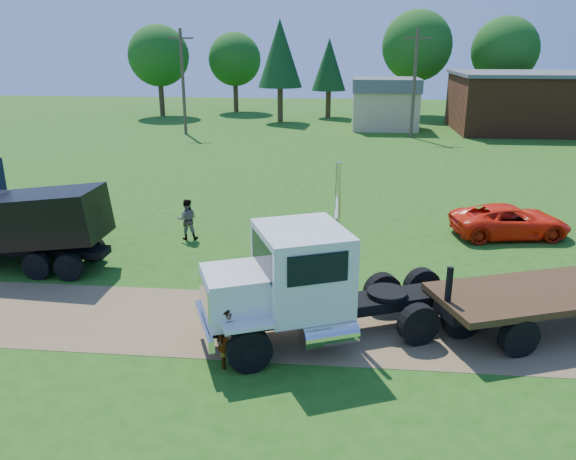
# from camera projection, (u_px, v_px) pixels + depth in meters

# --- Properties ---
(ground) EXTENTS (140.00, 140.00, 0.00)m
(ground) POSITION_uv_depth(u_px,v_px,m) (332.00, 327.00, 16.33)
(ground) COLOR #1F5011
(ground) RESTS_ON ground
(dirt_track) EXTENTS (120.00, 4.20, 0.01)m
(dirt_track) POSITION_uv_depth(u_px,v_px,m) (332.00, 327.00, 16.33)
(dirt_track) COLOR brown
(dirt_track) RESTS_ON ground
(white_semi_tractor) EXTENTS (8.06, 5.22, 4.82)m
(white_semi_tractor) POSITION_uv_depth(u_px,v_px,m) (305.00, 285.00, 15.13)
(white_semi_tractor) COLOR black
(white_semi_tractor) RESTS_ON ground
(black_dump_truck) EXTENTS (7.08, 2.20, 3.06)m
(black_dump_truck) POSITION_uv_depth(u_px,v_px,m) (17.00, 224.00, 20.09)
(black_dump_truck) COLOR black
(black_dump_truck) RESTS_ON ground
(orange_pickup) EXTENTS (5.17, 2.99, 1.35)m
(orange_pickup) POSITION_uv_depth(u_px,v_px,m) (510.00, 221.00, 23.75)
(orange_pickup) COLOR red
(orange_pickup) RESTS_ON ground
(spectator_a) EXTENTS (0.70, 0.56, 1.66)m
(spectator_a) POSITION_uv_depth(u_px,v_px,m) (229.00, 338.00, 14.04)
(spectator_a) COLOR #999999
(spectator_a) RESTS_ON ground
(spectator_b) EXTENTS (0.94, 0.79, 1.72)m
(spectator_b) POSITION_uv_depth(u_px,v_px,m) (187.00, 219.00, 23.37)
(spectator_b) COLOR #999999
(spectator_b) RESTS_ON ground
(brick_building) EXTENTS (15.40, 10.40, 5.30)m
(brick_building) POSITION_uv_depth(u_px,v_px,m) (539.00, 102.00, 51.56)
(brick_building) COLOR brown
(brick_building) RESTS_ON ground
(tan_shed) EXTENTS (6.20, 5.40, 4.70)m
(tan_shed) POSITION_uv_depth(u_px,v_px,m) (385.00, 103.00, 52.93)
(tan_shed) COLOR tan
(tan_shed) RESTS_ON ground
(utility_poles) EXTENTS (42.20, 0.28, 9.00)m
(utility_poles) POSITION_uv_depth(u_px,v_px,m) (414.00, 82.00, 47.30)
(utility_poles) COLOR #4E3E2C
(utility_poles) RESTS_ON ground
(tree_row) EXTENTS (56.11, 13.94, 11.30)m
(tree_row) POSITION_uv_depth(u_px,v_px,m) (384.00, 53.00, 60.53)
(tree_row) COLOR #3B2918
(tree_row) RESTS_ON ground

